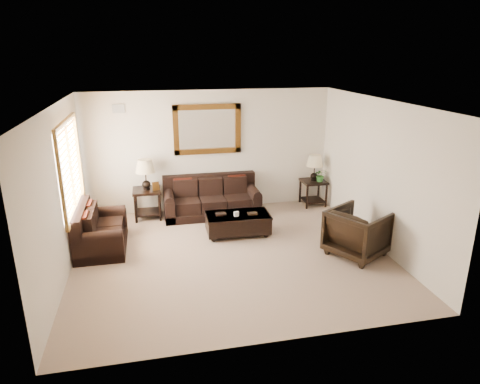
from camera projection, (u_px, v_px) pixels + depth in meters
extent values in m
cube|color=gray|center=(231.00, 255.00, 7.71)|extent=(5.50, 5.00, 0.01)
cube|color=white|center=(230.00, 103.00, 6.86)|extent=(5.50, 5.00, 0.01)
cube|color=beige|center=(210.00, 151.00, 9.61)|extent=(5.50, 0.01, 2.70)
cube|color=beige|center=(272.00, 245.00, 4.97)|extent=(5.50, 0.01, 2.70)
cube|color=beige|center=(60.00, 194.00, 6.74)|extent=(0.01, 5.00, 2.70)
cube|color=beige|center=(378.00, 174.00, 7.84)|extent=(0.01, 5.00, 2.70)
cube|color=white|center=(69.00, 167.00, 7.51)|extent=(0.01, 1.80, 1.50)
cube|color=brown|center=(65.00, 122.00, 7.27)|extent=(0.06, 1.96, 0.08)
cube|color=brown|center=(76.00, 209.00, 7.77)|extent=(0.06, 1.96, 0.08)
cube|color=brown|center=(61.00, 182.00, 6.65)|extent=(0.06, 0.08, 1.50)
cube|color=brown|center=(78.00, 155.00, 8.39)|extent=(0.06, 0.08, 1.50)
cube|color=brown|center=(71.00, 167.00, 7.52)|extent=(0.05, 0.05, 1.50)
cube|color=#46250E|center=(207.00, 129.00, 9.41)|extent=(1.50, 0.06, 1.10)
cube|color=white|center=(207.00, 129.00, 9.42)|extent=(1.26, 0.01, 0.86)
cube|color=#999999|center=(118.00, 109.00, 8.89)|extent=(0.25, 0.02, 0.18)
cube|color=black|center=(212.00, 211.00, 9.56)|extent=(2.09, 0.90, 0.17)
cube|color=black|center=(209.00, 183.00, 9.70)|extent=(2.09, 0.21, 0.43)
cube|color=black|center=(187.00, 204.00, 9.36)|extent=(0.53, 0.74, 0.26)
cube|color=black|center=(212.00, 202.00, 9.47)|extent=(0.53, 0.74, 0.26)
cube|color=black|center=(237.00, 201.00, 9.58)|extent=(0.53, 0.74, 0.26)
cube|color=black|center=(169.00, 207.00, 9.32)|extent=(0.21, 0.90, 0.50)
cylinder|color=black|center=(169.00, 196.00, 9.24)|extent=(0.21, 0.88, 0.21)
cube|color=black|center=(253.00, 201.00, 9.69)|extent=(0.21, 0.90, 0.50)
cylinder|color=black|center=(253.00, 191.00, 9.61)|extent=(0.21, 0.88, 0.21)
cube|color=#5E160C|center=(183.00, 187.00, 9.42)|extent=(0.40, 0.18, 0.41)
cube|color=#5E160C|center=(237.00, 184.00, 9.66)|extent=(0.40, 0.18, 0.41)
cube|color=black|center=(103.00, 243.00, 7.97)|extent=(0.87, 1.46, 0.16)
cube|color=black|center=(80.00, 218.00, 7.74)|extent=(0.20, 1.46, 0.41)
cube|color=black|center=(101.00, 239.00, 7.67)|extent=(0.71, 0.51, 0.25)
cube|color=black|center=(104.00, 228.00, 8.16)|extent=(0.71, 0.51, 0.25)
cube|color=black|center=(98.00, 250.00, 7.34)|extent=(0.87, 0.20, 0.48)
cylinder|color=black|center=(97.00, 237.00, 7.26)|extent=(0.85, 0.20, 0.20)
cube|color=black|center=(104.00, 223.00, 8.51)|extent=(0.87, 0.20, 0.48)
cylinder|color=black|center=(103.00, 211.00, 8.43)|extent=(0.85, 0.20, 0.20)
cube|color=#5E160C|center=(88.00, 224.00, 7.48)|extent=(0.17, 0.38, 0.39)
cube|color=#5E160C|center=(92.00, 212.00, 8.06)|extent=(0.17, 0.38, 0.39)
cube|color=black|center=(147.00, 190.00, 9.23)|extent=(0.60, 0.60, 0.05)
cube|color=black|center=(148.00, 212.00, 9.39)|extent=(0.51, 0.51, 0.03)
cylinder|color=black|center=(136.00, 210.00, 9.05)|extent=(0.05, 0.05, 0.60)
cylinder|color=black|center=(160.00, 208.00, 9.15)|extent=(0.05, 0.05, 0.60)
cylinder|color=black|center=(136.00, 202.00, 9.52)|extent=(0.05, 0.05, 0.60)
cylinder|color=black|center=(159.00, 200.00, 9.62)|extent=(0.05, 0.05, 0.60)
sphere|color=black|center=(146.00, 184.00, 9.19)|extent=(0.18, 0.18, 0.18)
cylinder|color=black|center=(146.00, 176.00, 9.13)|extent=(0.03, 0.03, 0.39)
cone|color=#CAB486|center=(145.00, 166.00, 9.06)|extent=(0.41, 0.41, 0.28)
cube|color=#46250E|center=(156.00, 186.00, 9.13)|extent=(0.16, 0.11, 0.19)
cube|color=black|center=(314.00, 181.00, 10.04)|extent=(0.55, 0.55, 0.05)
cube|color=black|center=(313.00, 200.00, 10.18)|extent=(0.47, 0.47, 0.03)
cylinder|color=black|center=(307.00, 197.00, 9.87)|extent=(0.05, 0.05, 0.55)
cylinder|color=black|center=(326.00, 196.00, 9.96)|extent=(0.05, 0.05, 0.55)
cylinder|color=black|center=(300.00, 191.00, 10.30)|extent=(0.05, 0.05, 0.55)
cylinder|color=black|center=(318.00, 190.00, 10.40)|extent=(0.05, 0.05, 0.55)
sphere|color=black|center=(314.00, 176.00, 10.00)|extent=(0.17, 0.17, 0.17)
cylinder|color=black|center=(314.00, 169.00, 9.94)|extent=(0.02, 0.02, 0.36)
cone|color=#CAB486|center=(315.00, 161.00, 9.88)|extent=(0.38, 0.38, 0.26)
sphere|color=black|center=(214.00, 239.00, 8.23)|extent=(0.11, 0.11, 0.11)
sphere|color=black|center=(266.00, 235.00, 8.44)|extent=(0.11, 0.11, 0.11)
sphere|color=black|center=(210.00, 230.00, 8.67)|extent=(0.11, 0.11, 0.11)
sphere|color=black|center=(260.00, 225.00, 8.88)|extent=(0.11, 0.11, 0.11)
cube|color=black|center=(238.00, 222.00, 8.49)|extent=(1.25, 0.69, 0.35)
cube|color=black|center=(238.00, 215.00, 8.44)|extent=(1.27, 0.71, 0.04)
cube|color=black|center=(221.00, 214.00, 8.41)|extent=(0.21, 0.15, 0.03)
cube|color=black|center=(252.00, 214.00, 8.44)|extent=(0.19, 0.14, 0.02)
cube|color=white|center=(236.00, 214.00, 8.32)|extent=(0.10, 0.08, 0.09)
imported|color=black|center=(358.00, 230.00, 7.57)|extent=(1.21, 1.23, 0.95)
imported|color=#265F20|center=(320.00, 176.00, 9.92)|extent=(0.29, 0.32, 0.24)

